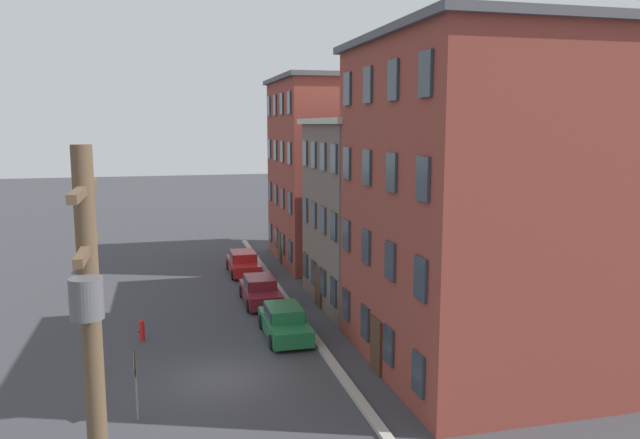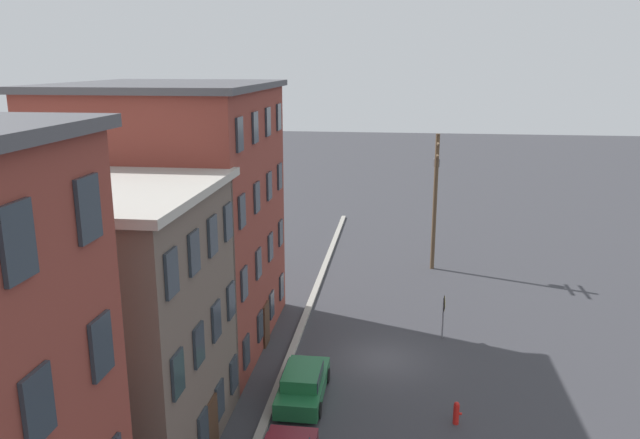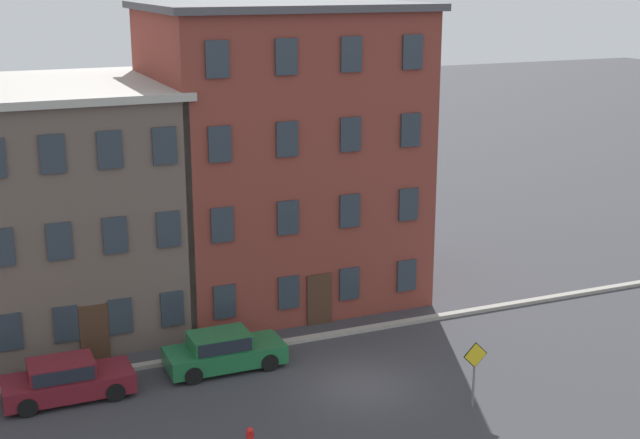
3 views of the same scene
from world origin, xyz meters
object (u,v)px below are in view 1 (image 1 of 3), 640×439
Objects in this scene: fire_hydrant at (142,330)px; car_maroon at (260,290)px; utility_pole at (97,438)px; caution_sign at (136,375)px; car_red at (243,262)px; car_green at (285,321)px.

car_maroon is at bearing 127.16° from fire_hydrant.
utility_pole is 20.04m from fire_hydrant.
car_maroon is at bearing 154.35° from caution_sign.
utility_pole reaches higher than caution_sign.
fire_hydrant is (11.75, -6.11, -0.27)m from car_red.
utility_pole is at bearing -10.89° from car_red.
caution_sign is 12.05m from utility_pole.
car_maroon is (7.11, 0.02, 0.00)m from car_red.
caution_sign is at bearing -25.65° from car_maroon.
car_green is at bearing 161.23° from utility_pole.
caution_sign is 8.06m from fire_hydrant.
car_red is 1.00× the size of car_green.
car_green is at bearing 137.65° from caution_sign.
car_maroon is 7.69m from fire_hydrant.
car_red is 1.84× the size of caution_sign.
car_red is 0.47× the size of utility_pole.
caution_sign is at bearing 0.42° from fire_hydrant.
utility_pole reaches higher than car_green.
car_maroon is 25.25m from utility_pole.
fire_hydrant is at bearing -52.84° from car_maroon.
caution_sign is at bearing -179.76° from utility_pole.
car_red is at bearing 169.11° from utility_pole.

